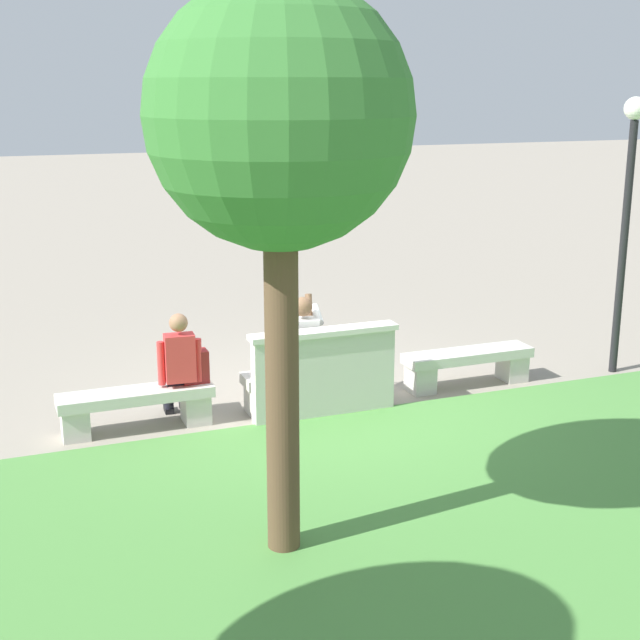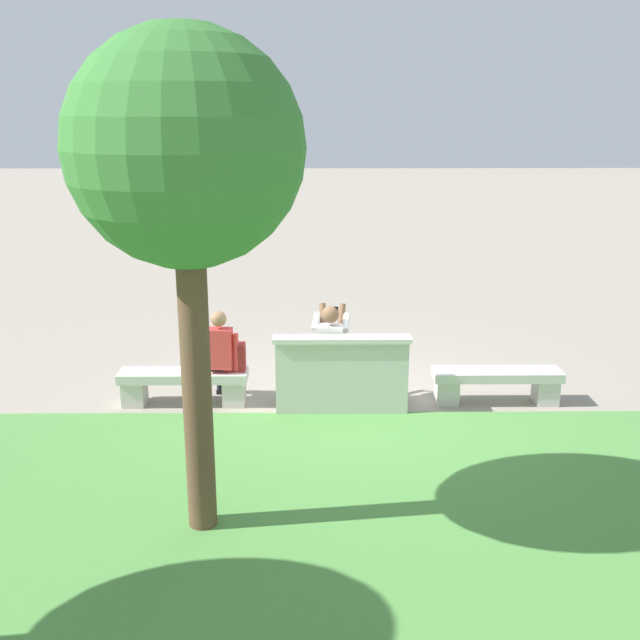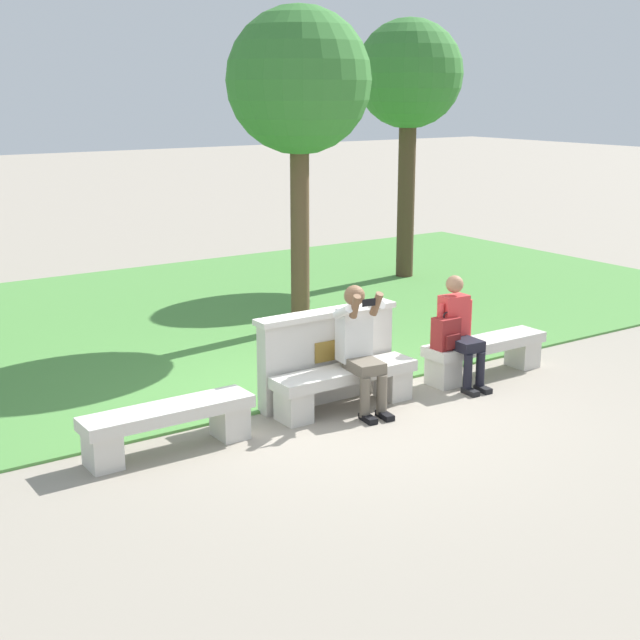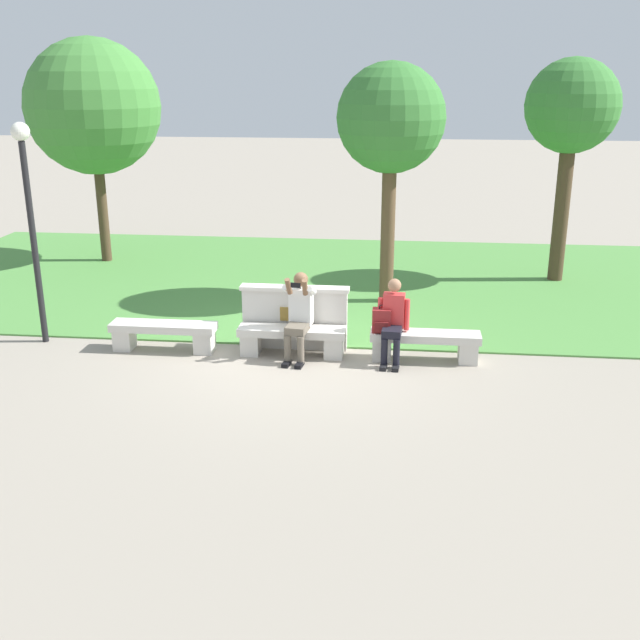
% 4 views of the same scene
% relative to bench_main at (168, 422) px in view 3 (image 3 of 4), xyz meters
% --- Properties ---
extents(ground_plane, '(80.00, 80.00, 0.00)m').
position_rel_bench_main_xyz_m(ground_plane, '(2.03, 0.00, -0.29)').
color(ground_plane, gray).
extents(grass_strip, '(17.71, 8.00, 0.03)m').
position_rel_bench_main_xyz_m(grass_strip, '(2.03, 4.38, -0.28)').
color(grass_strip, '#518E42').
rests_on(grass_strip, ground).
extents(bench_main, '(1.65, 0.40, 0.45)m').
position_rel_bench_main_xyz_m(bench_main, '(0.00, 0.00, 0.00)').
color(bench_main, beige).
rests_on(bench_main, ground).
extents(bench_near, '(1.65, 0.40, 0.45)m').
position_rel_bench_main_xyz_m(bench_near, '(2.03, 0.00, 0.00)').
color(bench_near, beige).
rests_on(bench_near, ground).
extents(bench_mid, '(1.65, 0.40, 0.45)m').
position_rel_bench_main_xyz_m(bench_mid, '(4.06, 0.00, 0.00)').
color(bench_mid, beige).
rests_on(bench_mid, ground).
extents(backrest_wall_with_plaque, '(1.70, 0.24, 1.01)m').
position_rel_bench_main_xyz_m(backrest_wall_with_plaque, '(2.03, 0.34, 0.23)').
color(backrest_wall_with_plaque, beige).
rests_on(backrest_wall_with_plaque, ground).
extents(person_photographer, '(0.51, 0.75, 1.32)m').
position_rel_bench_main_xyz_m(person_photographer, '(2.15, -0.08, 0.45)').
color(person_photographer, black).
rests_on(person_photographer, ground).
extents(person_distant, '(0.48, 0.69, 1.26)m').
position_rel_bench_main_xyz_m(person_distant, '(3.57, -0.07, 0.38)').
color(person_distant, black).
rests_on(person_distant, ground).
extents(backpack, '(0.28, 0.24, 0.43)m').
position_rel_bench_main_xyz_m(backpack, '(3.40, -0.04, 0.33)').
color(backpack, maroon).
rests_on(backpack, bench_mid).
extents(tree_behind_wall, '(1.94, 1.94, 4.37)m').
position_rel_bench_main_xyz_m(tree_behind_wall, '(3.40, 2.98, 3.06)').
color(tree_behind_wall, brown).
rests_on(tree_behind_wall, ground).
extents(tree_right_background, '(1.85, 1.85, 4.47)m').
position_rel_bench_main_xyz_m(tree_right_background, '(6.90, 4.92, 3.17)').
color(tree_right_background, '#4C3826').
rests_on(tree_right_background, ground).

